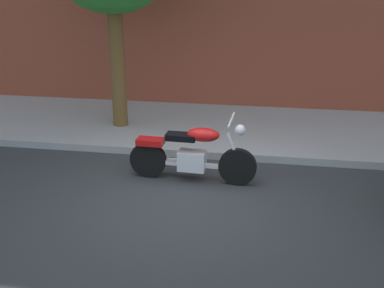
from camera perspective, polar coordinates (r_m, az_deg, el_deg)
ground_plane at (r=7.11m, az=-0.96°, el=-6.73°), size 60.00×60.00×0.00m
sidewalk at (r=9.97m, az=2.27°, el=1.99°), size 25.12×3.14×0.14m
motorcycle at (r=7.53m, az=-0.00°, el=-1.26°), size 2.09×0.70×1.11m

